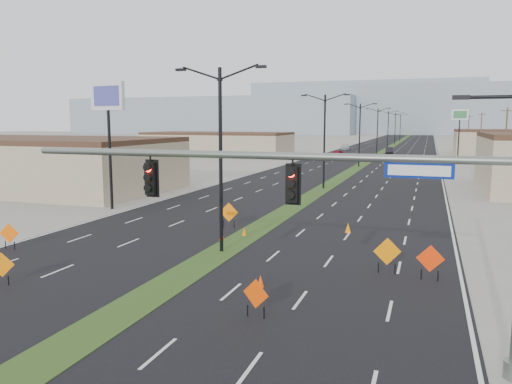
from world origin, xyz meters
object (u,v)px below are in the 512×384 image
(construction_sign_3, at_px, (256,295))
(cone_0, at_px, (244,232))
(construction_sign_4, at_px, (430,260))
(cone_1, at_px, (260,281))
(pole_sign_east_far, at_px, (460,118))
(pole_sign_west, at_px, (108,105))
(streetlight_5, at_px, (395,127))
(streetlight_3, at_px, (377,130))
(construction_sign_1, at_px, (2,266))
(cone_2, at_px, (348,228))
(car_far, at_px, (345,147))
(construction_sign_2, at_px, (229,213))
(streetlight_6, at_px, (400,127))
(construction_sign_0, at_px, (9,234))
(streetlight_0, at_px, (221,154))
(car_left, at_px, (337,154))
(streetlight_2, at_px, (360,133))
(streetlight_1, at_px, (324,138))
(cone_3, at_px, (222,236))
(construction_sign_5, at_px, (387,253))
(signal_mast, at_px, (352,201))
(car_mid, at_px, (389,150))
(streetlight_4, at_px, (388,129))

(construction_sign_3, relative_size, cone_0, 2.71)
(construction_sign_4, relative_size, cone_1, 3.00)
(cone_1, bearing_deg, pole_sign_east_far, 82.26)
(cone_0, height_order, pole_sign_west, pole_sign_west)
(streetlight_5, relative_size, pole_sign_west, 0.97)
(streetlight_3, height_order, cone_1, streetlight_3)
(construction_sign_1, relative_size, cone_2, 2.24)
(car_far, xyz_separation_m, cone_1, (13.85, -108.88, -0.47))
(construction_sign_2, relative_size, construction_sign_4, 1.05)
(construction_sign_1, xyz_separation_m, construction_sign_3, (11.78, 0.16, -0.00))
(pole_sign_west, bearing_deg, cone_2, 1.99)
(streetlight_6, relative_size, construction_sign_4, 6.08)
(construction_sign_0, bearing_deg, streetlight_0, 3.19)
(car_left, height_order, cone_1, car_left)
(streetlight_6, bearing_deg, car_far, -98.76)
(streetlight_2, bearing_deg, cone_0, -90.15)
(streetlight_1, distance_m, streetlight_2, 28.00)
(streetlight_5, distance_m, car_left, 64.64)
(streetlight_1, relative_size, cone_3, 17.31)
(streetlight_1, bearing_deg, construction_sign_5, -72.87)
(construction_sign_1, bearing_deg, signal_mast, -27.62)
(streetlight_2, xyz_separation_m, pole_sign_west, (-14.00, -46.28, 3.07))
(construction_sign_3, bearing_deg, signal_mast, -9.63)
(construction_sign_5, bearing_deg, cone_0, 133.75)
(signal_mast, distance_m, streetlight_0, 13.18)
(streetlight_5, bearing_deg, cone_3, -90.43)
(construction_sign_0, distance_m, cone_3, 12.04)
(construction_sign_5, bearing_deg, streetlight_1, 90.32)
(streetlight_6, xyz_separation_m, cone_2, (5.89, -160.91, -5.09))
(car_left, relative_size, construction_sign_1, 3.05)
(streetlight_5, xyz_separation_m, car_mid, (2.00, -48.17, -4.66))
(cone_3, bearing_deg, streetlight_3, 89.27)
(construction_sign_1, relative_size, construction_sign_2, 0.85)
(streetlight_3, relative_size, car_far, 1.94)
(cone_0, bearing_deg, streetlight_4, 89.93)
(signal_mast, relative_size, cone_0, 30.17)
(car_mid, bearing_deg, construction_sign_3, -92.80)
(streetlight_5, distance_m, construction_sign_2, 134.12)
(construction_sign_3, xyz_separation_m, cone_1, (-0.92, 3.27, -0.58))
(car_far, bearing_deg, car_left, -89.85)
(car_left, bearing_deg, streetlight_2, -64.07)
(streetlight_3, xyz_separation_m, cone_3, (-1.04, -81.52, -5.13))
(construction_sign_0, xyz_separation_m, construction_sign_2, (9.50, 9.42, 0.15))
(car_mid, relative_size, construction_sign_4, 2.79)
(construction_sign_4, bearing_deg, construction_sign_5, 165.50)
(construction_sign_4, height_order, cone_2, construction_sign_4)
(streetlight_0, relative_size, construction_sign_2, 5.77)
(car_mid, bearing_deg, car_far, 130.15)
(pole_sign_east_far, bearing_deg, car_far, 149.39)
(car_mid, height_order, cone_1, car_mid)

